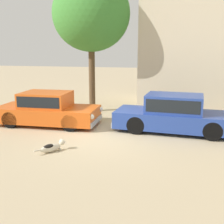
# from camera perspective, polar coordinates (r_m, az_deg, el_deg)

# --- Properties ---
(ground_plane) EXTENTS (80.00, 80.00, 0.00)m
(ground_plane) POSITION_cam_1_polar(r_m,az_deg,el_deg) (10.08, -1.75, -5.16)
(ground_plane) COLOR tan
(parked_sedan_nearest) EXTENTS (4.38, 1.96, 1.36)m
(parked_sedan_nearest) POSITION_cam_1_polar(r_m,az_deg,el_deg) (11.96, -13.00, 0.67)
(parked_sedan_nearest) COLOR #D15619
(parked_sedan_nearest) RESTS_ON ground_plane
(parked_sedan_second) EXTENTS (4.69, 1.92, 1.43)m
(parked_sedan_second) POSITION_cam_1_polar(r_m,az_deg,el_deg) (10.87, 12.55, -0.32)
(parked_sedan_second) COLOR navy
(parked_sedan_second) RESTS_ON ground_plane
(stray_dog_spotted) EXTENTS (0.70, 0.93, 0.35)m
(stray_dog_spotted) POSITION_cam_1_polar(r_m,az_deg,el_deg) (8.87, -12.00, -6.91)
(stray_dog_spotted) COLOR beige
(stray_dog_spotted) RESTS_ON ground_plane
(acacia_tree_left) EXTENTS (3.73, 3.36, 6.50)m
(acacia_tree_left) POSITION_cam_1_polar(r_m,az_deg,el_deg) (14.18, -4.27, 19.12)
(acacia_tree_left) COLOR brown
(acacia_tree_left) RESTS_ON ground_plane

